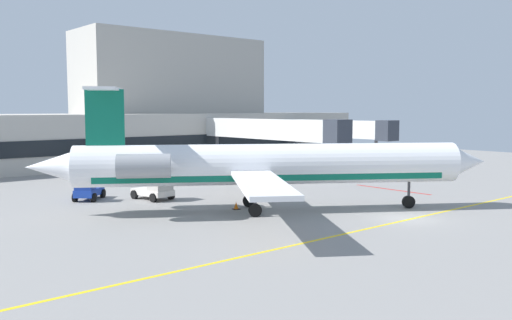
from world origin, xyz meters
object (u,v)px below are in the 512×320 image
Objects in this scene: pushback_tractor at (356,171)px; baggage_tug at (156,188)px; regional_jet at (263,165)px; belt_loader at (88,190)px; fuel_tank at (119,168)px.

baggage_tug is at bearing 174.92° from pushback_tractor.
regional_jet is 14.86m from belt_loader.
baggage_tug reaches higher than belt_loader.
baggage_tug is 0.60× the size of fuel_tank.
belt_loader is at bearing 142.36° from baggage_tug.
fuel_tank reaches higher than pushback_tractor.
regional_jet is at bearing -59.10° from belt_loader.
regional_jet reaches higher than belt_loader.
regional_jet is 20.76m from fuel_tank.
regional_jet is at bearing -159.09° from pushback_tractor.
baggage_tug is 1.14× the size of belt_loader.
fuel_tank is (-0.84, 20.66, -1.88)m from regional_jet.
belt_loader is at bearing -129.58° from fuel_tank.
belt_loader is at bearing 120.90° from regional_jet.
belt_loader is (-7.52, 12.57, -2.48)m from regional_jet.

